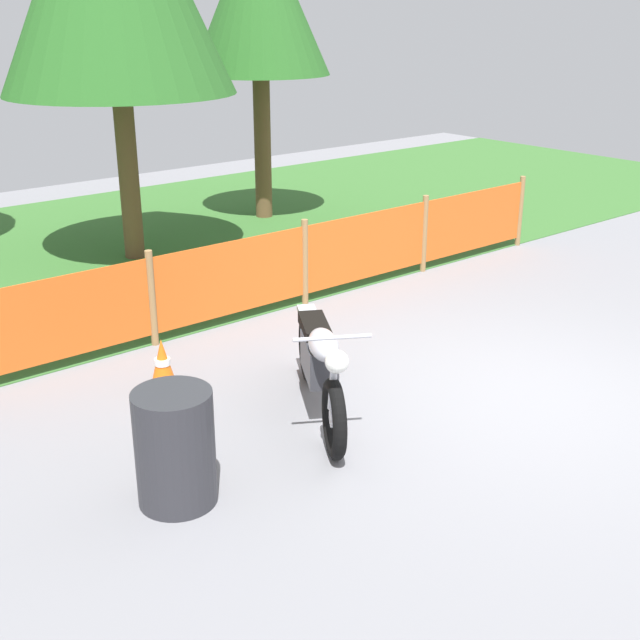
# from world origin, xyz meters

# --- Properties ---
(ground) EXTENTS (24.00, 24.00, 0.02)m
(ground) POSITION_xyz_m (0.00, 0.00, -0.01)
(ground) COLOR gray
(grass_verge) EXTENTS (24.00, 7.42, 0.01)m
(grass_verge) POSITION_xyz_m (0.00, 6.97, 0.01)
(grass_verge) COLOR #386B2D
(grass_verge) RESTS_ON ground
(barrier_fence) EXTENTS (8.33, 0.08, 1.05)m
(barrier_fence) POSITION_xyz_m (-0.00, 3.26, 0.54)
(barrier_fence) COLOR #997547
(barrier_fence) RESTS_ON ground
(motorcycle_lead) EXTENTS (1.18, 1.88, 1.00)m
(motorcycle_lead) POSITION_xyz_m (-1.72, 0.88, 0.49)
(motorcycle_lead) COLOR black
(motorcycle_lead) RESTS_ON ground
(traffic_cone) EXTENTS (0.32, 0.32, 0.53)m
(traffic_cone) POSITION_xyz_m (-2.56, 2.19, 0.26)
(traffic_cone) COLOR black
(traffic_cone) RESTS_ON ground
(spare_drum) EXTENTS (0.58, 0.58, 0.88)m
(spare_drum) POSITION_xyz_m (-3.40, 0.50, 0.44)
(spare_drum) COLOR #2D2D33
(spare_drum) RESTS_ON ground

